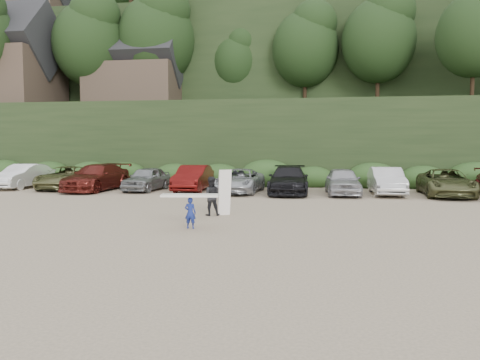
# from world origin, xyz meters

# --- Properties ---
(ground) EXTENTS (120.00, 120.00, 0.00)m
(ground) POSITION_xyz_m (0.00, 0.00, 0.00)
(ground) COLOR tan
(ground) RESTS_ON ground
(hillside_backdrop) EXTENTS (90.00, 41.50, 28.00)m
(hillside_backdrop) POSITION_xyz_m (-0.26, 35.93, 11.22)
(hillside_backdrop) COLOR black
(hillside_backdrop) RESTS_ON ground
(parked_cars) EXTENTS (39.71, 6.24, 1.63)m
(parked_cars) POSITION_xyz_m (1.02, 9.95, 0.76)
(parked_cars) COLOR #9D9DA1
(parked_cars) RESTS_ON ground
(child_surfer) EXTENTS (2.03, 0.81, 1.18)m
(child_surfer) POSITION_xyz_m (0.21, -1.93, 0.80)
(child_surfer) COLOR navy
(child_surfer) RESTS_ON ground
(adult_surfer) EXTENTS (1.28, 0.78, 1.86)m
(adult_surfer) POSITION_xyz_m (0.30, 1.03, 0.80)
(adult_surfer) COLOR black
(adult_surfer) RESTS_ON ground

